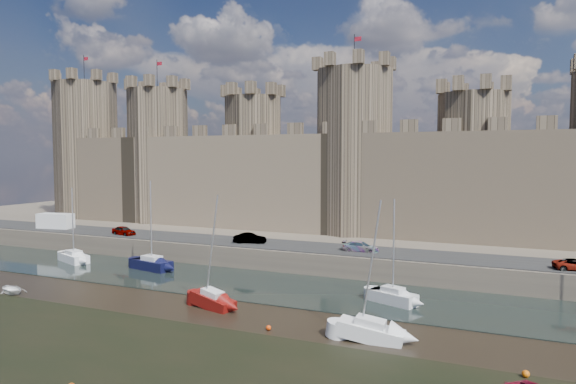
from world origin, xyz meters
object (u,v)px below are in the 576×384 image
object	(u,v)px
car_1	(250,238)
sailboat_5	(371,330)
car_3	(576,265)
sailboat_0	(74,257)
sailboat_4	(213,300)
sailboat_2	(393,296)
car_0	(124,231)
van	(55,221)
sailboat_1	(152,263)
car_2	(361,247)

from	to	relation	value
car_1	sailboat_5	distance (m)	29.14
car_3	sailboat_0	size ratio (longest dim) A/B	0.43
sailboat_4	sailboat_5	size ratio (longest dim) A/B	0.98
sailboat_4	sailboat_5	distance (m)	15.04
sailboat_2	car_0	bearing A→B (deg)	-172.26
van	sailboat_4	bearing A→B (deg)	-33.65
car_3	sailboat_1	distance (m)	45.02
van	sailboat_4	world-z (taller)	sailboat_4
van	sailboat_1	world-z (taller)	sailboat_1
car_1	car_3	xyz separation A→B (m)	(35.65, -1.12, -0.10)
car_2	sailboat_0	xyz separation A→B (m)	(-34.83, -8.52, -2.35)
car_2	sailboat_2	xyz separation A→B (m)	(5.96, -10.65, -2.32)
car_0	sailboat_4	xyz separation A→B (m)	(24.87, -17.14, -2.40)
car_1	sailboat_2	size ratio (longest dim) A/B	0.42
car_2	car_3	xyz separation A→B (m)	(21.45, -1.22, -0.04)
sailboat_4	sailboat_5	world-z (taller)	sailboat_5
sailboat_4	sailboat_1	bearing A→B (deg)	159.60
sailboat_4	car_1	bearing A→B (deg)	121.85
car_1	sailboat_2	world-z (taller)	sailboat_2
sailboat_1	sailboat_2	distance (m)	29.04
car_3	sailboat_4	xyz separation A→B (m)	(-29.89, -16.96, -2.32)
car_3	car_2	bearing A→B (deg)	73.67
sailboat_1	sailboat_5	bearing A→B (deg)	-12.09
car_1	sailboat_5	bearing A→B (deg)	-150.14
sailboat_5	car_0	bearing A→B (deg)	150.78
car_1	sailboat_5	world-z (taller)	sailboat_5
car_0	car_2	distance (m)	33.33
car_0	car_1	size ratio (longest dim) A/B	0.94
car_0	sailboat_0	distance (m)	7.99
sailboat_1	car_1	bearing A→B (deg)	53.36
sailboat_1	sailboat_5	distance (m)	31.89
car_0	sailboat_5	bearing A→B (deg)	-103.71
car_1	sailboat_0	distance (m)	22.40
van	sailboat_0	size ratio (longest dim) A/B	0.56
van	car_2	bearing A→B (deg)	-8.51
van	car_0	bearing A→B (deg)	-12.70
car_0	sailboat_4	size ratio (longest dim) A/B	0.38
car_0	car_2	bearing A→B (deg)	-75.76
sailboat_0	sailboat_1	size ratio (longest dim) A/B	0.90
car_1	van	xyz separation A→B (m)	(-32.99, 0.06, 0.49)
van	sailboat_2	bearing A→B (deg)	-19.85
sailboat_0	sailboat_5	xyz separation A→B (m)	(41.23, -12.03, -0.01)
van	sailboat_2	world-z (taller)	sailboat_2
sailboat_1	sailboat_2	xyz separation A→B (m)	(28.94, -2.49, -0.05)
sailboat_1	sailboat_4	distance (m)	17.65
car_3	sailboat_5	world-z (taller)	sailboat_5
car_0	sailboat_5	distance (m)	44.31
sailboat_2	sailboat_4	world-z (taller)	sailboat_4
sailboat_5	sailboat_4	bearing A→B (deg)	167.87
sailboat_1	sailboat_5	size ratio (longest dim) A/B	1.02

